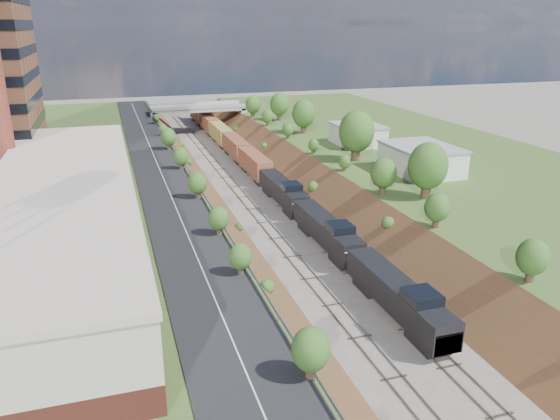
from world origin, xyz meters
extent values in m
cube|color=#3F6027|center=(-33.00, 60.00, 2.50)|extent=(44.00, 180.00, 5.00)
cube|color=#3F6027|center=(33.00, 60.00, 2.50)|extent=(44.00, 180.00, 5.00)
cube|color=brown|center=(-11.00, 60.00, 0.00)|extent=(10.00, 180.00, 10.00)
cube|color=brown|center=(11.00, 60.00, 0.00)|extent=(10.00, 180.00, 10.00)
cube|color=gray|center=(-2.60, 60.00, 0.09)|extent=(1.58, 180.00, 0.18)
cube|color=gray|center=(2.60, 60.00, 0.09)|extent=(1.58, 180.00, 0.18)
cube|color=black|center=(-15.50, 60.00, 5.05)|extent=(8.00, 180.00, 0.10)
cube|color=#99999E|center=(-11.40, 60.00, 5.55)|extent=(0.06, 171.00, 0.30)
cube|color=brown|center=(-28.00, 38.00, 6.10)|extent=(14.00, 62.00, 2.20)
cube|color=beige|center=(-28.00, 38.00, 9.35)|extent=(14.00, 62.00, 4.30)
cube|color=beige|center=(-28.00, 38.00, 11.75)|extent=(14.30, 62.30, 0.50)
cube|color=gray|center=(-11.50, 122.00, 3.10)|extent=(1.50, 8.00, 6.20)
cube|color=gray|center=(11.50, 122.00, 3.10)|extent=(1.50, 8.00, 6.20)
cube|color=gray|center=(0.00, 122.00, 6.20)|extent=(24.00, 8.00, 1.00)
cube|color=gray|center=(0.00, 118.00, 7.00)|extent=(24.00, 0.30, 0.80)
cube|color=gray|center=(0.00, 126.00, 7.00)|extent=(24.00, 0.30, 0.80)
cube|color=silver|center=(23.50, 52.00, 7.00)|extent=(9.00, 12.00, 4.00)
cube|color=silver|center=(23.00, 74.00, 6.80)|extent=(8.00, 10.00, 3.60)
cylinder|color=#473323|center=(17.00, 40.00, 6.31)|extent=(1.30, 1.30, 2.62)
ellipsoid|color=#2B5B20|center=(17.00, 40.00, 9.46)|extent=(5.25, 5.25, 6.30)
cylinder|color=#473323|center=(-11.80, 20.00, 5.61)|extent=(0.66, 0.66, 1.22)
ellipsoid|color=#2B5B20|center=(-11.80, 20.00, 7.08)|extent=(2.45, 2.45, 2.94)
cube|color=black|center=(2.60, 15.60, 0.45)|extent=(2.40, 4.00, 0.90)
cube|color=black|center=(2.60, 21.24, 2.27)|extent=(2.88, 17.29, 2.73)
cube|color=black|center=(2.60, 14.10, 1.80)|extent=(2.65, 3.00, 1.80)
cube|color=silver|center=(2.60, 14.10, 2.80)|extent=(2.65, 3.00, 0.15)
cube|color=black|center=(2.60, 17.10, 4.10)|extent=(2.82, 3.10, 0.90)
cube|color=black|center=(2.60, 39.54, 2.27)|extent=(2.88, 17.29, 2.73)
cube|color=black|center=(2.60, 57.83, 2.27)|extent=(2.88, 17.29, 2.73)
cube|color=brown|center=(2.60, 106.00, 2.63)|extent=(2.88, 77.05, 3.46)
camera|label=1|loc=(-22.70, -20.62, 27.28)|focal=35.00mm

